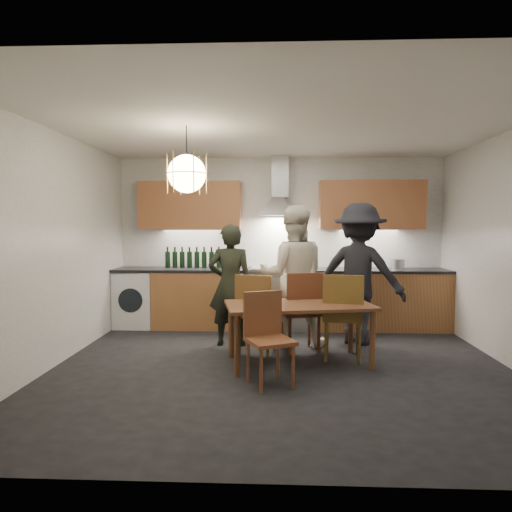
{
  "coord_description": "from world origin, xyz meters",
  "views": [
    {
      "loc": [
        -0.06,
        -4.9,
        1.57
      ],
      "look_at": [
        -0.29,
        0.4,
        1.2
      ],
      "focal_mm": 32.0,
      "sensor_mm": 36.0,
      "label": 1
    }
  ],
  "objects_px": {
    "person_left": "(230,285)",
    "person_right": "(359,274)",
    "chair_back_left": "(255,308)",
    "stock_pot": "(398,264)",
    "dining_table": "(299,311)",
    "chair_front": "(267,331)",
    "person_mid": "(293,276)",
    "mixing_bowl": "(358,267)",
    "wine_bottles": "(193,257)"
  },
  "relations": [
    {
      "from": "person_left",
      "to": "person_right",
      "type": "distance_m",
      "value": 1.69
    },
    {
      "from": "chair_back_left",
      "to": "person_right",
      "type": "relative_size",
      "value": 0.53
    },
    {
      "from": "stock_pot",
      "to": "person_right",
      "type": "bearing_deg",
      "value": -130.05
    },
    {
      "from": "dining_table",
      "to": "person_left",
      "type": "xyz_separation_m",
      "value": [
        -0.85,
        0.76,
        0.18
      ]
    },
    {
      "from": "chair_front",
      "to": "person_mid",
      "type": "relative_size",
      "value": 0.5
    },
    {
      "from": "chair_back_left",
      "to": "person_mid",
      "type": "xyz_separation_m",
      "value": [
        0.47,
        0.44,
        0.35
      ]
    },
    {
      "from": "person_mid",
      "to": "person_right",
      "type": "distance_m",
      "value": 0.88
    },
    {
      "from": "stock_pot",
      "to": "mixing_bowl",
      "type": "bearing_deg",
      "value": -171.85
    },
    {
      "from": "chair_back_left",
      "to": "person_left",
      "type": "height_order",
      "value": "person_left"
    },
    {
      "from": "person_left",
      "to": "person_right",
      "type": "xyz_separation_m",
      "value": [
        1.68,
        0.18,
        0.13
      ]
    },
    {
      "from": "person_left",
      "to": "chair_front",
      "type": "bearing_deg",
      "value": 108.72
    },
    {
      "from": "chair_front",
      "to": "person_left",
      "type": "bearing_deg",
      "value": 84.67
    },
    {
      "from": "person_mid",
      "to": "stock_pot",
      "type": "xyz_separation_m",
      "value": [
        1.6,
        0.99,
        0.06
      ]
    },
    {
      "from": "chair_front",
      "to": "person_right",
      "type": "xyz_separation_m",
      "value": [
        1.18,
        1.58,
        0.4
      ]
    },
    {
      "from": "person_mid",
      "to": "person_right",
      "type": "xyz_separation_m",
      "value": [
        0.87,
        0.12,
        0.02
      ]
    },
    {
      "from": "chair_front",
      "to": "mixing_bowl",
      "type": "distance_m",
      "value": 2.73
    },
    {
      "from": "dining_table",
      "to": "person_mid",
      "type": "bearing_deg",
      "value": 81.97
    },
    {
      "from": "chair_front",
      "to": "person_right",
      "type": "distance_m",
      "value": 2.01
    },
    {
      "from": "person_right",
      "to": "person_mid",
      "type": "bearing_deg",
      "value": 29.77
    },
    {
      "from": "person_mid",
      "to": "dining_table",
      "type": "bearing_deg",
      "value": 92.91
    },
    {
      "from": "chair_front",
      "to": "person_left",
      "type": "relative_size",
      "value": 0.57
    },
    {
      "from": "chair_front",
      "to": "stock_pot",
      "type": "bearing_deg",
      "value": 27.04
    },
    {
      "from": "person_left",
      "to": "person_mid",
      "type": "distance_m",
      "value": 0.82
    },
    {
      "from": "chair_back_left",
      "to": "mixing_bowl",
      "type": "bearing_deg",
      "value": -123.61
    },
    {
      "from": "person_right",
      "to": "stock_pot",
      "type": "height_order",
      "value": "person_right"
    },
    {
      "from": "dining_table",
      "to": "wine_bottles",
      "type": "relative_size",
      "value": 1.99
    },
    {
      "from": "mixing_bowl",
      "to": "wine_bottles",
      "type": "distance_m",
      "value": 2.5
    },
    {
      "from": "chair_front",
      "to": "wine_bottles",
      "type": "distance_m",
      "value": 2.84
    },
    {
      "from": "chair_front",
      "to": "wine_bottles",
      "type": "height_order",
      "value": "wine_bottles"
    },
    {
      "from": "mixing_bowl",
      "to": "stock_pot",
      "type": "xyz_separation_m",
      "value": [
        0.6,
        0.09,
        0.03
      ]
    },
    {
      "from": "stock_pot",
      "to": "person_mid",
      "type": "bearing_deg",
      "value": -148.28
    },
    {
      "from": "dining_table",
      "to": "wine_bottles",
      "type": "distance_m",
      "value": 2.47
    },
    {
      "from": "person_right",
      "to": "stock_pot",
      "type": "relative_size",
      "value": 9.17
    },
    {
      "from": "person_left",
      "to": "wine_bottles",
      "type": "height_order",
      "value": "person_left"
    },
    {
      "from": "stock_pot",
      "to": "chair_back_left",
      "type": "bearing_deg",
      "value": -145.28
    },
    {
      "from": "chair_back_left",
      "to": "person_mid",
      "type": "distance_m",
      "value": 0.73
    },
    {
      "from": "mixing_bowl",
      "to": "person_right",
      "type": "bearing_deg",
      "value": -99.27
    },
    {
      "from": "dining_table",
      "to": "wine_bottles",
      "type": "xyz_separation_m",
      "value": [
        -1.53,
        1.88,
        0.46
      ]
    },
    {
      "from": "chair_back_left",
      "to": "wine_bottles",
      "type": "distance_m",
      "value": 1.89
    },
    {
      "from": "person_mid",
      "to": "mixing_bowl",
      "type": "distance_m",
      "value": 1.35
    },
    {
      "from": "mixing_bowl",
      "to": "stock_pot",
      "type": "relative_size",
      "value": 1.51
    },
    {
      "from": "chair_front",
      "to": "wine_bottles",
      "type": "relative_size",
      "value": 1.04
    },
    {
      "from": "chair_back_left",
      "to": "wine_bottles",
      "type": "bearing_deg",
      "value": -41.94
    },
    {
      "from": "mixing_bowl",
      "to": "person_mid",
      "type": "bearing_deg",
      "value": -137.89
    },
    {
      "from": "person_right",
      "to": "mixing_bowl",
      "type": "distance_m",
      "value": 0.79
    },
    {
      "from": "dining_table",
      "to": "chair_front",
      "type": "bearing_deg",
      "value": -129.17
    },
    {
      "from": "chair_front",
      "to": "stock_pot",
      "type": "relative_size",
      "value": 4.49
    },
    {
      "from": "chair_front",
      "to": "person_mid",
      "type": "distance_m",
      "value": 1.54
    },
    {
      "from": "dining_table",
      "to": "person_right",
      "type": "distance_m",
      "value": 1.29
    },
    {
      "from": "chair_back_left",
      "to": "stock_pot",
      "type": "bearing_deg",
      "value": -131.47
    }
  ]
}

